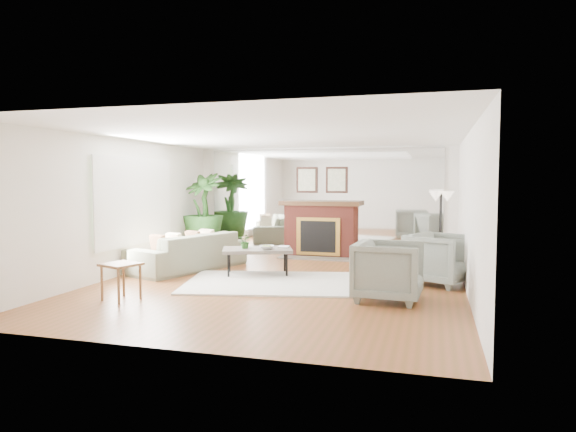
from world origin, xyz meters
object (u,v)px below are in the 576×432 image
(armchair_front, at_px, (389,271))
(floor_lamp, at_px, (441,202))
(coffee_table, at_px, (257,251))
(sofa, at_px, (189,251))
(armchair_back, at_px, (440,259))
(side_table, at_px, (121,269))
(fireplace, at_px, (320,228))
(potted_ficus, at_px, (203,212))

(armchair_front, xyz_separation_m, floor_lamp, (0.76, 3.25, 0.87))
(coffee_table, height_order, sofa, sofa)
(armchair_back, bearing_deg, armchair_front, 178.98)
(armchair_front, bearing_deg, coffee_table, 65.24)
(armchair_back, distance_m, side_table, 5.09)
(armchair_front, relative_size, floor_lamp, 0.63)
(fireplace, bearing_deg, side_table, -110.67)
(coffee_table, bearing_deg, sofa, 171.45)
(floor_lamp, bearing_deg, sofa, -160.45)
(sofa, height_order, side_table, sofa)
(coffee_table, relative_size, armchair_front, 1.49)
(fireplace, bearing_deg, coffee_table, -103.13)
(sofa, bearing_deg, armchair_front, 88.09)
(fireplace, xyz_separation_m, coffee_table, (-0.61, -2.60, -0.20))
(armchair_back, bearing_deg, coffee_table, 117.36)
(side_table, bearing_deg, sofa, 95.04)
(side_table, xyz_separation_m, floor_lamp, (4.51, 4.28, 0.85))
(coffee_table, relative_size, armchair_back, 1.50)
(coffee_table, relative_size, potted_ficus, 0.74)
(coffee_table, relative_size, side_table, 2.36)
(armchair_back, xyz_separation_m, potted_ficus, (-5.20, 1.89, 0.59))
(coffee_table, height_order, floor_lamp, floor_lamp)
(fireplace, distance_m, side_table, 5.32)
(fireplace, xyz_separation_m, armchair_front, (1.87, -3.94, -0.22))
(fireplace, relative_size, coffee_table, 1.44)
(sofa, height_order, floor_lamp, floor_lamp)
(side_table, bearing_deg, fireplace, 69.33)
(fireplace, bearing_deg, armchair_front, -64.55)
(armchair_back, distance_m, potted_ficus, 5.57)
(side_table, bearing_deg, armchair_front, 15.36)
(floor_lamp, bearing_deg, fireplace, 165.38)
(fireplace, height_order, armchair_front, fireplace)
(armchair_front, height_order, side_table, armchair_front)
(coffee_table, xyz_separation_m, side_table, (-1.27, -2.37, -0.00))
(side_table, height_order, floor_lamp, floor_lamp)
(side_table, relative_size, potted_ficus, 0.32)
(potted_ficus, distance_m, floor_lamp, 5.24)
(sofa, height_order, armchair_back, armchair_back)
(fireplace, relative_size, floor_lamp, 1.34)
(coffee_table, xyz_separation_m, armchair_back, (3.21, 0.06, -0.03))
(sofa, relative_size, side_table, 4.03)
(potted_ficus, bearing_deg, fireplace, 13.98)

